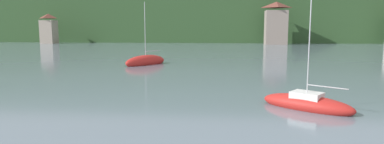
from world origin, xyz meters
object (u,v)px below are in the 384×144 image
at_px(shore_building_westcentral, 276,24).
at_px(sailboat_far_1, 146,62).
at_px(sailboat_mid_4, 306,104).
at_px(shore_building_west, 49,29).

height_order(shore_building_westcentral, sailboat_far_1, shore_building_westcentral).
distance_m(shore_building_westcentral, sailboat_mid_4, 70.83).
bearing_deg(sailboat_far_1, shore_building_west, -108.03).
xyz_separation_m(shore_building_west, shore_building_westcentral, (61.31, 0.42, 1.37)).
bearing_deg(shore_building_westcentral, sailboat_far_1, -114.31).
height_order(shore_building_westcentral, sailboat_mid_4, shore_building_westcentral).
relative_size(shore_building_west, sailboat_mid_4, 1.11).
height_order(shore_building_west, sailboat_far_1, shore_building_west).
relative_size(shore_building_west, shore_building_westcentral, 0.74).
bearing_deg(shore_building_west, shore_building_westcentral, 0.39).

